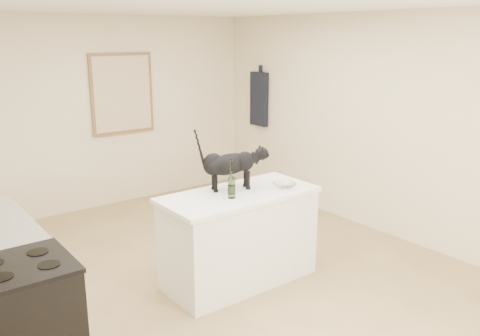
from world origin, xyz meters
name	(u,v)px	position (x,y,z in m)	size (l,w,h in m)	color
floor	(219,275)	(0.00, 0.00, 0.00)	(5.50, 5.50, 0.00)	tan
ceiling	(216,3)	(0.00, 0.00, 2.60)	(5.50, 5.50, 0.00)	white
wall_back	(102,113)	(0.00, 2.75, 1.30)	(4.50, 4.50, 0.00)	beige
wall_right	(371,124)	(2.25, 0.00, 1.30)	(5.50, 5.50, 0.00)	beige
island_base	(239,239)	(0.10, -0.20, 0.43)	(1.44, 0.67, 0.86)	white
island_top	(239,195)	(0.10, -0.20, 0.88)	(1.50, 0.70, 0.04)	white
stove	(29,330)	(-1.95, -0.60, 0.45)	(0.60, 0.60, 0.90)	black
artwork_frame	(122,94)	(0.30, 2.72, 1.55)	(0.90, 0.03, 1.10)	brown
artwork_canvas	(123,94)	(0.30, 2.70, 1.55)	(0.82, 0.00, 1.02)	beige
hanging_garment	(259,99)	(2.19, 2.05, 1.40)	(0.08, 0.34, 0.80)	black
black_cat	(230,167)	(0.09, -0.06, 1.12)	(0.64, 0.19, 0.45)	black
wine_bottle	(231,181)	(-0.05, -0.28, 1.06)	(0.07, 0.07, 0.32)	#2F5723
glass_bowl	(284,185)	(0.54, -0.34, 0.93)	(0.21, 0.21, 0.05)	white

